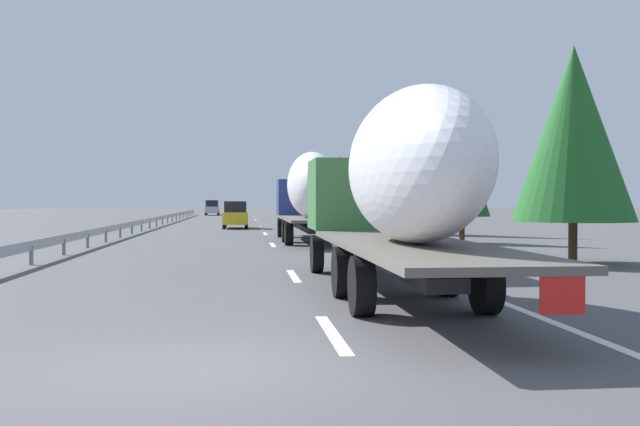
{
  "coord_description": "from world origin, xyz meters",
  "views": [
    {
      "loc": [
        -8.73,
        -0.47,
        1.99
      ],
      "look_at": [
        21.27,
        -3.67,
        1.46
      ],
      "focal_mm": 40.81,
      "sensor_mm": 36.0,
      "label": 1
    }
  ],
  "objects": [
    {
      "name": "ground_plane",
      "position": [
        40.0,
        0.0,
        0.0
      ],
      "size": [
        260.0,
        260.0,
        0.0
      ],
      "primitive_type": "plane",
      "color": "#4C4C4F"
    },
    {
      "name": "lane_stripe_1",
      "position": [
        10.3,
        -1.8,
        0.0
      ],
      "size": [
        3.2,
        0.2,
        0.01
      ],
      "primitive_type": "cube",
      "color": "white",
      "rests_on": "ground_plane"
    },
    {
      "name": "road_sign",
      "position": [
        48.52,
        -6.7,
        2.38
      ],
      "size": [
        0.1,
        0.9,
        3.46
      ],
      "color": "gray",
      "rests_on": "ground_plane"
    },
    {
      "name": "lane_stripe_7",
      "position": [
        73.29,
        -1.8,
        0.0
      ],
      "size": [
        3.2,
        0.2,
        0.01
      ],
      "primitive_type": "cube",
      "color": "white",
      "rests_on": "ground_plane"
    },
    {
      "name": "truck_trailing",
      "position": [
        5.91,
        -3.6,
        2.32
      ],
      "size": [
        14.24,
        2.55,
        4.04
      ],
      "color": "#387038",
      "rests_on": "ground_plane"
    },
    {
      "name": "lane_stripe_2",
      "position": [
        23.69,
        -1.8,
        0.0
      ],
      "size": [
        3.2,
        0.2,
        0.01
      ],
      "primitive_type": "cube",
      "color": "white",
      "rests_on": "ground_plane"
    },
    {
      "name": "tree_3",
      "position": [
        13.01,
        -10.75,
        4.07
      ],
      "size": [
        3.8,
        3.8,
        6.82
      ],
      "color": "#472D19",
      "rests_on": "ground_plane"
    },
    {
      "name": "tree_0",
      "position": [
        60.49,
        -10.69,
        3.93
      ],
      "size": [
        2.73,
        2.73,
        6.56
      ],
      "color": "#472D19",
      "rests_on": "ground_plane"
    },
    {
      "name": "lane_stripe_4",
      "position": [
        43.62,
        -1.8,
        0.0
      ],
      "size": [
        3.2,
        0.2,
        0.01
      ],
      "primitive_type": "cube",
      "color": "white",
      "rests_on": "ground_plane"
    },
    {
      "name": "tree_1",
      "position": [
        78.25,
        -9.85,
        3.63
      ],
      "size": [
        2.41,
        2.41,
        5.61
      ],
      "color": "#472D19",
      "rests_on": "ground_plane"
    },
    {
      "name": "tree_2",
      "position": [
        32.26,
        -11.28,
        4.35
      ],
      "size": [
        2.82,
        2.82,
        7.31
      ],
      "color": "#472D19",
      "rests_on": "ground_plane"
    },
    {
      "name": "edge_line_right",
      "position": [
        45.0,
        -5.5,
        0.0
      ],
      "size": [
        110.0,
        0.2,
        0.01
      ],
      "primitive_type": "cube",
      "color": "white",
      "rests_on": "ground_plane"
    },
    {
      "name": "lane_stripe_6",
      "position": [
        66.73,
        -1.8,
        0.0
      ],
      "size": [
        3.2,
        0.2,
        0.01
      ],
      "primitive_type": "cube",
      "color": "white",
      "rests_on": "ground_plane"
    },
    {
      "name": "car_silver_hatch",
      "position": [
        88.81,
        3.55,
        0.99
      ],
      "size": [
        4.59,
        1.84,
        2.0
      ],
      "color": "#ADB2B7",
      "rests_on": "ground_plane"
    },
    {
      "name": "lane_stripe_0",
      "position": [
        2.0,
        -1.8,
        0.0
      ],
      "size": [
        3.2,
        0.2,
        0.01
      ],
      "primitive_type": "cube",
      "color": "white",
      "rests_on": "ground_plane"
    },
    {
      "name": "lane_stripe_5",
      "position": [
        42.14,
        -1.8,
        0.0
      ],
      "size": [
        3.2,
        0.2,
        0.01
      ],
      "primitive_type": "cube",
      "color": "white",
      "rests_on": "ground_plane"
    },
    {
      "name": "tree_4",
      "position": [
        24.02,
        -10.58,
        3.28
      ],
      "size": [
        2.58,
        2.58,
        5.33
      ],
      "color": "#472D19",
      "rests_on": "ground_plane"
    },
    {
      "name": "lane_stripe_3",
      "position": [
        34.57,
        -1.8,
        0.0
      ],
      "size": [
        3.2,
        0.2,
        0.01
      ],
      "primitive_type": "cube",
      "color": "white",
      "rests_on": "ground_plane"
    },
    {
      "name": "car_yellow_coupe",
      "position": [
        43.01,
        0.04,
        0.96
      ],
      "size": [
        4.48,
        1.75,
        1.92
      ],
      "color": "gold",
      "rests_on": "ground_plane"
    },
    {
      "name": "guardrail_median",
      "position": [
        43.0,
        6.0,
        0.58
      ],
      "size": [
        94.0,
        0.1,
        0.76
      ],
      "color": "#9EA0A5",
      "rests_on": "ground_plane"
    },
    {
      "name": "truck_lead",
      "position": [
        25.65,
        -3.6,
        2.37
      ],
      "size": [
        13.41,
        2.55,
        4.19
      ],
      "color": "navy",
      "rests_on": "ground_plane"
    },
    {
      "name": "lane_stripe_8",
      "position": [
        73.19,
        -1.8,
        0.0
      ],
      "size": [
        3.2,
        0.2,
        0.01
      ],
      "primitive_type": "cube",
      "color": "white",
      "rests_on": "ground_plane"
    },
    {
      "name": "lane_stripe_9",
      "position": [
        76.59,
        -1.8,
        0.0
      ],
      "size": [
        3.2,
        0.2,
        0.01
      ],
      "primitive_type": "cube",
      "color": "white",
      "rests_on": "ground_plane"
    },
    {
      "name": "tree_5",
      "position": [
        79.66,
        -12.36,
        4.54
      ],
      "size": [
        2.88,
        2.88,
        7.53
      ],
      "color": "#472D19",
      "rests_on": "ground_plane"
    }
  ]
}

